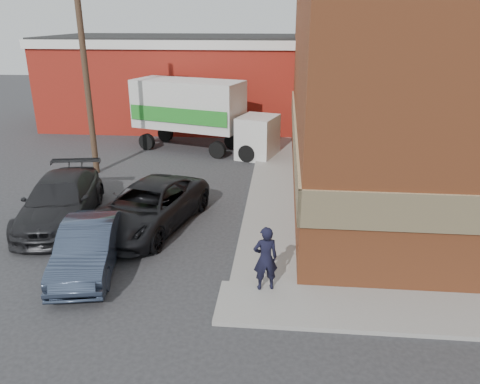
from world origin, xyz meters
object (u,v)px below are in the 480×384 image
(man, at_px, (265,258))
(box_truck, at_px, (201,111))
(sedan, at_px, (88,247))
(suv_a, at_px, (148,207))
(brick_building, at_px, (475,72))
(suv_b, at_px, (61,200))
(utility_pole, at_px, (85,66))
(warehouse, at_px, (178,80))

(man, height_order, box_truck, box_truck)
(sedan, xyz_separation_m, suv_a, (0.89, 2.89, 0.07))
(brick_building, distance_m, suv_a, 13.76)
(brick_building, height_order, man, brick_building)
(box_truck, bearing_deg, suv_b, -91.54)
(brick_building, distance_m, utility_pole, 16.00)
(man, bearing_deg, suv_b, -41.93)
(suv_a, relative_size, suv_b, 1.00)
(brick_building, xyz_separation_m, warehouse, (-14.50, 11.00, -1.87))
(brick_building, distance_m, box_truck, 12.78)
(brick_building, relative_size, man, 10.46)
(warehouse, height_order, suv_b, warehouse)
(brick_building, bearing_deg, man, -130.29)
(warehouse, bearing_deg, box_truck, -68.61)
(warehouse, bearing_deg, man, -71.80)
(suv_b, bearing_deg, man, -38.52)
(man, bearing_deg, box_truck, -87.53)
(brick_building, bearing_deg, suv_a, -154.86)
(warehouse, distance_m, man, 21.39)
(brick_building, bearing_deg, utility_pole, 179.98)
(suv_a, bearing_deg, suv_b, -169.58)
(suv_b, xyz_separation_m, box_truck, (3.27, 9.57, 1.33))
(warehouse, bearing_deg, utility_pole, -97.77)
(brick_building, height_order, suv_a, brick_building)
(suv_a, xyz_separation_m, box_truck, (0.13, 9.76, 1.36))
(utility_pole, bearing_deg, suv_a, -54.14)
(man, relative_size, suv_b, 0.32)
(utility_pole, relative_size, man, 5.16)
(suv_b, bearing_deg, utility_pole, 88.93)
(brick_building, relative_size, suv_b, 3.37)
(warehouse, relative_size, utility_pole, 1.81)
(sedan, relative_size, box_truck, 0.54)
(sedan, height_order, suv_a, suv_a)
(warehouse, distance_m, sedan, 19.69)
(brick_building, height_order, warehouse, brick_building)
(box_truck, bearing_deg, utility_pole, -117.90)
(brick_building, relative_size, box_truck, 2.36)
(utility_pole, distance_m, box_truck, 6.45)
(brick_building, xyz_separation_m, suv_a, (-11.94, -5.60, -3.93))
(suv_b, bearing_deg, brick_building, 9.10)
(man, xyz_separation_m, suv_a, (-4.11, 3.64, -0.24))
(warehouse, xyz_separation_m, suv_b, (-0.59, -16.42, -2.03))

